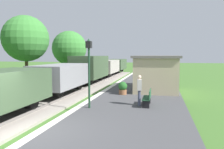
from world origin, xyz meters
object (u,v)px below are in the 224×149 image
Objects in this scene: freight_train at (90,71)px; person_waiting at (139,89)px; tree_trackside_far at (26,39)px; bench_down_platform at (155,77)px; potted_planter at (123,88)px; bench_near_hut at (148,97)px; tree_field_left at (69,48)px; station_hut at (157,72)px; lamp_post_near at (89,60)px.

freight_train reaches higher than person_waiting.
person_waiting is at bearing -25.60° from tree_trackside_far.
bench_down_platform is at bearing 30.00° from tree_trackside_far.
potted_planter is 0.14× the size of tree_trackside_far.
potted_planter reaches higher than bench_near_hut.
tree_field_left is at bearing 130.28° from potted_planter.
station_hut is at bearing -33.65° from tree_field_left.
tree_trackside_far is 1.08× the size of tree_field_left.
lamp_post_near is 16.29m from tree_field_left.
bench_near_hut is at bearing -90.00° from bench_down_platform.
tree_trackside_far reaches higher than station_hut.
station_hut is 6.11m from bench_near_hut.
tree_trackside_far reaches higher than potted_planter.
tree_field_left is at bearing -61.37° from person_waiting.
tree_field_left is at bearing 170.38° from bench_down_platform.
freight_train is 21.73× the size of bench_near_hut.
freight_train reaches higher than bench_down_platform.
tree_field_left is (-8.52, 10.05, 3.19)m from potted_planter.
tree_field_left reaches higher than lamp_post_near.
bench_near_hut is at bearing -57.93° from potted_planter.
potted_planter is at bearing 76.59° from lamp_post_near.
station_hut is 0.89× the size of tree_trackside_far.
bench_down_platform is (0.00, 11.45, 0.00)m from bench_near_hut.
station_hut is 3.87× the size of bench_near_hut.
tree_trackside_far reaches higher than freight_train.
station_hut is at bearing -25.53° from freight_train.
lamp_post_near is at bearing -103.50° from bench_down_platform.
bench_near_hut is 12.72m from tree_trackside_far.
tree_field_left reaches higher than station_hut.
potted_planter is at bearing -53.58° from freight_train.
person_waiting reaches higher than bench_down_platform.
potted_planter is (-1.99, -8.27, 0.00)m from bench_down_platform.
lamp_post_near is (-3.04, -1.19, 2.08)m from bench_near_hut.
station_hut reaches higher than bench_near_hut.
station_hut is 5.51m from bench_down_platform.
bench_down_platform is at bearing 18.50° from freight_train.
station_hut is 6.33× the size of potted_planter.
bench_near_hut is 3.75m from potted_planter.
lamp_post_near is 0.61× the size of tree_field_left.
lamp_post_near is (-3.34, -7.23, 1.15)m from station_hut.
freight_train is 7.62m from potted_planter.
freight_train is 21.73× the size of bench_down_platform.
station_hut is at bearing -86.76° from bench_down_platform.
bench_near_hut is 1.64× the size of potted_planter.
tree_field_left is (-10.51, 13.23, 3.19)m from bench_near_hut.
tree_field_left is at bearing 146.35° from station_hut.
person_waiting is at bearing -64.43° from potted_planter.
bench_down_platform is 0.25× the size of tree_field_left.
tree_field_left is (-7.48, 14.43, 1.11)m from lamp_post_near.
potted_planter is (4.50, -6.10, -0.74)m from freight_train.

